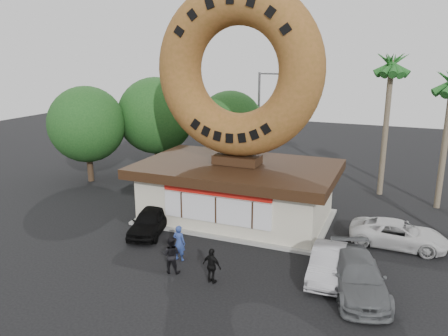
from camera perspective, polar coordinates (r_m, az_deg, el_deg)
The scene contains 15 objects.
ground at distance 20.89m, azimuth -4.31°, elevation -12.07°, with size 90.00×90.00×0.00m, color black.
donut_shop at distance 25.31m, azimuth 1.70°, elevation -2.83°, with size 11.20×7.20×3.80m.
giant_donut at distance 24.15m, azimuth 1.83°, elevation 12.63°, with size 9.43×9.43×2.40m, color #93582A.
tree_west at distance 34.97m, azimuth -8.87°, elevation 6.76°, with size 6.00×6.00×7.65m.
tree_mid at distance 34.40m, azimuth 0.82°, elevation 5.76°, with size 5.20×5.20×6.63m.
tree_far at distance 33.81m, azimuth -17.49°, elevation 5.45°, with size 5.60×5.60×7.14m.
palm_near at distance 30.62m, azimuth 21.01°, elevation 11.95°, with size 2.60×2.60×9.75m.
street_lamp at distance 34.55m, azimuth 4.77°, elevation 6.53°, with size 2.11×0.20×8.00m.
person_left at distance 20.73m, azimuth -5.87°, elevation -9.70°, with size 0.63×0.41×1.72m, color navy.
person_center at distance 19.69m, azimuth -6.94°, elevation -11.18°, with size 0.82×0.64×1.68m, color black.
person_right at distance 18.77m, azimuth -1.59°, elevation -12.66°, with size 0.91×0.38×1.55m, color black.
car_black at distance 23.96m, azimuth -9.67°, elevation -6.86°, with size 1.58×3.94×1.34m, color black.
car_silver at distance 19.77m, azimuth 13.35°, elevation -12.03°, with size 1.36×3.89×1.28m, color #A1A0A5.
car_grey at distance 18.94m, azimuth 17.12°, elevation -13.33°, with size 1.98×4.87×1.41m, color slate.
car_white at distance 23.75m, azimuth 21.81°, elevation -8.01°, with size 2.16×4.68×1.30m, color silver.
Camera 1 is at (8.51, -16.58, 9.44)m, focal length 35.00 mm.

